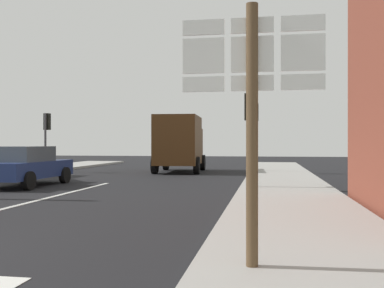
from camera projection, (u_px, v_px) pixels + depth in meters
The scene contains 9 objects.
ground_plane at pixel (87, 188), 15.48m from camera, with size 80.00×80.00×0.00m, color black.
sidewalk_right at pixel (290, 197), 12.36m from camera, with size 3.05×44.00×0.14m, color #9E9B96.
lane_centre_stripe at pixel (25, 203), 11.54m from camera, with size 0.16×12.00×0.01m, color silver.
sedan_far at pixel (25, 166), 16.26m from camera, with size 1.97×4.20×1.47m.
delivery_truck at pixel (180, 142), 24.34m from camera, with size 2.71×5.11×3.05m.
route_sign_post at pixel (252, 106), 5.16m from camera, with size 1.66×0.14×3.20m.
traffic_light_far_right at pixel (256, 122), 23.36m from camera, with size 0.30×0.49×3.69m.
traffic_light_far_left at pixel (47, 129), 24.10m from camera, with size 0.30×0.49×3.22m.
traffic_light_near_right at pixel (249, 119), 14.83m from camera, with size 0.30×0.49×3.25m.
Camera 1 is at (6.23, -4.64, 1.57)m, focal length 41.39 mm.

